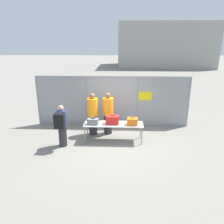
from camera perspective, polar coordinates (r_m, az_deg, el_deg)
name	(u,v)px	position (r m, az deg, el deg)	size (l,w,h in m)	color
ground_plane	(111,140)	(9.13, -0.38, -7.33)	(120.00, 120.00, 0.00)	gray
fence_section	(112,100)	(10.31, 0.13, 3.05)	(7.21, 0.07, 2.40)	gray
inspection_table	(113,125)	(8.80, 0.39, -3.37)	(2.37, 0.73, 0.75)	silver
suitcase_grey	(93,121)	(8.72, -5.03, -2.48)	(0.45, 0.27, 0.26)	slate
suitcase_red	(112,120)	(8.72, 0.10, -2.06)	(0.52, 0.34, 0.36)	red
suitcase_orange	(132,121)	(8.68, 5.35, -2.47)	(0.43, 0.36, 0.29)	orange
traveler_hooded	(62,125)	(8.48, -13.05, -3.20)	(0.41, 0.63, 1.65)	#2D2D33
security_worker_near	(108,113)	(9.45, -1.05, -0.22)	(0.46, 0.46, 1.85)	#2D2D33
security_worker_far	(93,113)	(9.40, -5.06, -0.38)	(0.46, 0.46, 1.85)	#2D2D33
utility_trailer	(152,108)	(12.25, 10.50, 1.06)	(4.43, 2.23, 0.69)	#B2B2B7
distant_hangar	(163,45)	(37.93, 13.19, 16.59)	(14.41, 9.85, 6.67)	#999993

